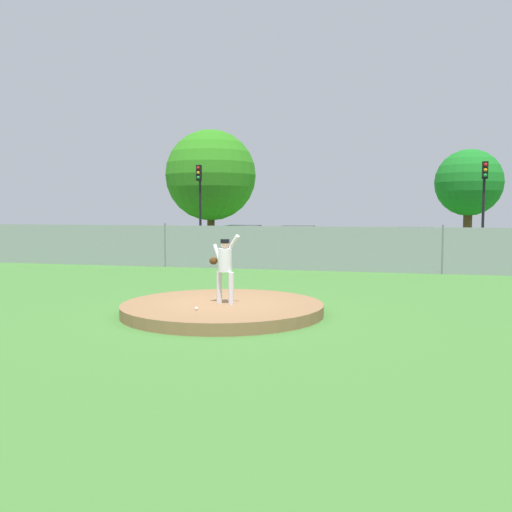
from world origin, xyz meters
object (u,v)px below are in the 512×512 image
(parked_car_navy, at_px, (168,242))
(parked_car_red, at_px, (416,246))
(pitcher_youth, at_px, (225,264))
(traffic_light_near, at_px, (200,193))
(baseball, at_px, (196,309))
(parked_car_silver, at_px, (351,245))
(parked_car_burgundy, at_px, (242,243))
(traffic_cone_orange, at_px, (126,251))
(parked_car_slate, at_px, (478,247))
(traffic_light_far, at_px, (484,192))
(parked_car_white, at_px, (296,244))

(parked_car_navy, xyz_separation_m, parked_car_red, (12.41, -0.30, 0.01))
(pitcher_youth, relative_size, traffic_light_near, 0.32)
(traffic_light_near, bearing_deg, baseball, -70.62)
(parked_car_silver, bearing_deg, parked_car_burgundy, -178.05)
(parked_car_burgundy, height_order, parked_car_silver, parked_car_burgundy)
(baseball, relative_size, parked_car_silver, 0.02)
(baseball, bearing_deg, traffic_light_near, 109.38)
(parked_car_silver, xyz_separation_m, traffic_cone_orange, (-12.11, 0.15, -0.51))
(parked_car_silver, bearing_deg, baseball, -97.69)
(parked_car_silver, bearing_deg, parked_car_navy, -177.68)
(parked_car_burgundy, relative_size, parked_car_slate, 1.14)
(parked_car_slate, bearing_deg, parked_car_navy, -179.32)
(parked_car_burgundy, bearing_deg, traffic_light_near, 134.22)
(parked_car_red, xyz_separation_m, parked_car_burgundy, (-8.47, 0.49, 0.02))
(parked_car_navy, relative_size, traffic_light_far, 0.98)
(parked_car_red, relative_size, parked_car_white, 1.05)
(parked_car_burgundy, distance_m, parked_car_white, 2.94)
(pitcher_youth, height_order, traffic_light_far, traffic_light_far)
(parked_car_red, bearing_deg, traffic_cone_orange, 176.85)
(parked_car_silver, relative_size, traffic_light_near, 0.91)
(parked_car_red, bearing_deg, traffic_light_far, 51.79)
(pitcher_youth, xyz_separation_m, traffic_light_near, (-7.20, 18.50, 2.24))
(parked_car_navy, distance_m, parked_car_silver, 9.43)
(pitcher_youth, bearing_deg, baseball, -109.92)
(baseball, relative_size, parked_car_red, 0.02)
(pitcher_youth, distance_m, traffic_cone_orange, 18.39)
(pitcher_youth, xyz_separation_m, parked_car_silver, (1.81, 15.06, -0.43))
(parked_car_navy, xyz_separation_m, parked_car_silver, (9.42, 0.38, -0.01))
(parked_car_red, distance_m, parked_car_silver, 3.06)
(parked_car_white, height_order, traffic_light_far, traffic_light_far)
(baseball, xyz_separation_m, parked_car_silver, (2.17, 16.04, 0.47))
(pitcher_youth, xyz_separation_m, parked_car_navy, (-7.61, 14.68, -0.42))
(parked_car_silver, bearing_deg, traffic_light_near, 159.12)
(parked_car_navy, xyz_separation_m, parked_car_white, (6.81, -0.40, 0.03))
(traffic_light_near, height_order, traffic_light_far, traffic_light_near)
(parked_car_slate, bearing_deg, parked_car_burgundy, 179.93)
(parked_car_white, xyz_separation_m, traffic_light_near, (-6.41, 4.22, 2.63))
(parked_car_slate, height_order, traffic_cone_orange, parked_car_slate)
(baseball, height_order, parked_car_white, parked_car_white)
(traffic_light_near, bearing_deg, parked_car_slate, -13.83)
(parked_car_navy, xyz_separation_m, traffic_light_near, (0.41, 3.82, 2.66))
(parked_car_slate, distance_m, traffic_cone_orange, 17.89)
(parked_car_burgundy, distance_m, traffic_light_far, 12.90)
(traffic_light_far, bearing_deg, pitcher_youth, -113.82)
(parked_car_navy, relative_size, parked_car_red, 1.07)
(traffic_light_far, bearing_deg, parked_car_white, -153.37)
(parked_car_silver, bearing_deg, parked_car_white, -163.41)
(parked_car_white, bearing_deg, parked_car_slate, 3.94)
(parked_car_slate, height_order, traffic_light_near, traffic_light_near)
(traffic_light_near, bearing_deg, parked_car_red, -18.94)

